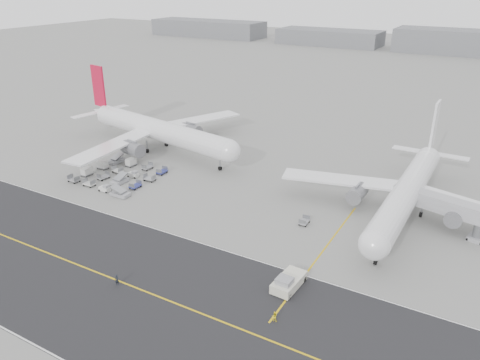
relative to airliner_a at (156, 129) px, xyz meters
The scene contains 11 objects.
ground 43.33m from the airliner_a, 49.69° to the right, with size 700.00×700.00×0.00m, color gray.
taxiway 60.68m from the airliner_a, 57.11° to the right, with size 220.00×59.00×0.03m.
horizon_buildings 234.56m from the airliner_a, 75.74° to the left, with size 520.00×28.00×28.00m, color slate, non-canonical shape.
airliner_a is the anchor object (origin of this frame).
airliner_b 67.31m from the airliner_a, ahead, with size 51.93×52.52×18.11m.
pushback_tug 69.10m from the airliner_a, 34.57° to the right, with size 3.56×8.72×2.47m.
jet_bridge 73.84m from the airliner_a, ahead, with size 17.64×6.99×6.59m.
gse_cluster 21.25m from the airliner_a, 78.04° to the right, with size 22.92×22.09×2.08m, color #9E9EA4, non-canonical shape.
stray_dolly 55.02m from the airliner_a, 20.62° to the right, with size 1.50×2.44×1.50m, color silver, non-canonical shape.
ground_crew_a 61.73m from the airliner_a, 56.97° to the right, with size 0.68×0.45×1.87m, color black.
ground_crew_b 75.00m from the airliner_a, 38.90° to the right, with size 0.76×0.59×1.56m, color yellow.
Camera 1 is at (51.81, -61.40, 43.94)m, focal length 35.00 mm.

